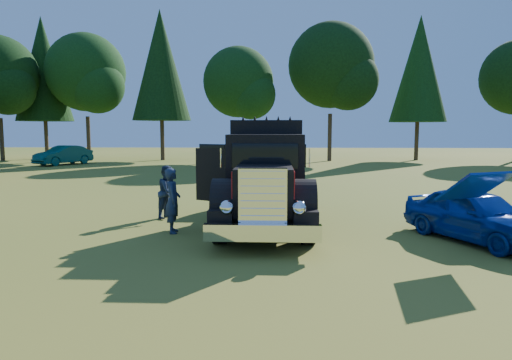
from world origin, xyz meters
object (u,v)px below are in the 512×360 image
object	(u,v)px
spectator_near	(173,201)
spectator_far	(168,192)
distant_teal_car	(63,155)
diamond_t_truck	(266,181)
hotrod_coupe	(476,215)

from	to	relation	value
spectator_near	spectator_far	bearing A→B (deg)	5.18
spectator_far	distant_teal_car	world-z (taller)	spectator_far
distant_teal_car	diamond_t_truck	bearing A→B (deg)	-27.43
hotrod_coupe	distant_teal_car	distance (m)	32.15
diamond_t_truck	spectator_far	bearing A→B (deg)	161.54
spectator_far	distant_teal_car	distance (m)	25.06
hotrod_coupe	spectator_near	world-z (taller)	hotrod_coupe
diamond_t_truck	hotrod_coupe	world-z (taller)	diamond_t_truck
diamond_t_truck	distant_teal_car	size ratio (longest dim) A/B	1.57
diamond_t_truck	spectator_near	bearing A→B (deg)	-157.49
diamond_t_truck	hotrod_coupe	distance (m)	5.46
spectator_far	hotrod_coupe	bearing A→B (deg)	-89.58
distant_teal_car	hotrod_coupe	bearing A→B (deg)	-21.71
hotrod_coupe	spectator_near	size ratio (longest dim) A/B	2.48
spectator_far	distant_teal_car	bearing A→B (deg)	50.39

